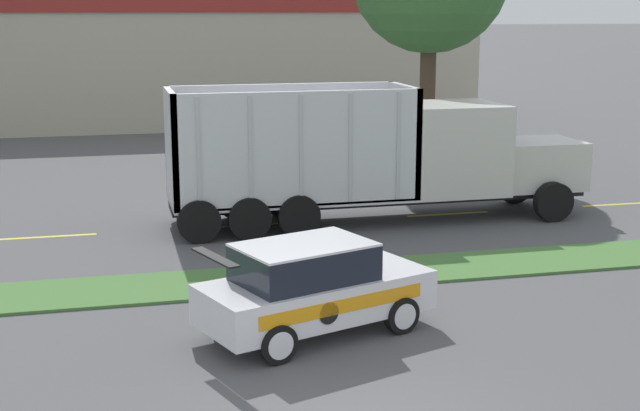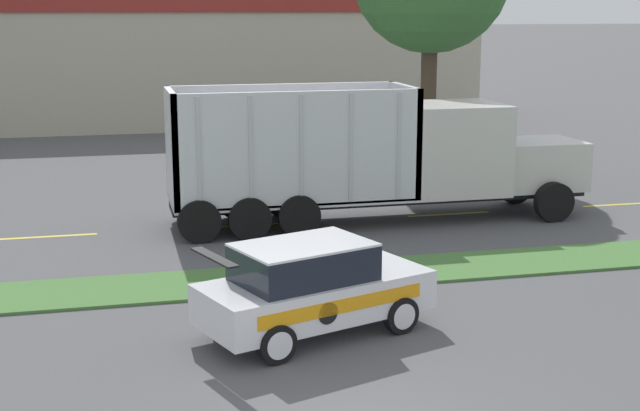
# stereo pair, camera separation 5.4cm
# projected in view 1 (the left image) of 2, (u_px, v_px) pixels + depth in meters

# --- Properties ---
(grass_verge) EXTENTS (120.00, 2.01, 0.06)m
(grass_verge) POSITION_uv_depth(u_px,v_px,m) (264.00, 280.00, 18.84)
(grass_verge) COLOR #477538
(grass_verge) RESTS_ON ground_plane
(centre_line_3) EXTENTS (2.40, 0.14, 0.01)m
(centre_line_3) POSITION_uv_depth(u_px,v_px,m) (48.00, 237.00, 22.52)
(centre_line_3) COLOR yellow
(centre_line_3) RESTS_ON ground_plane
(centre_line_4) EXTENTS (2.40, 0.14, 0.01)m
(centre_line_4) POSITION_uv_depth(u_px,v_px,m) (258.00, 225.00, 23.77)
(centre_line_4) COLOR yellow
(centre_line_4) RESTS_ON ground_plane
(centre_line_5) EXTENTS (2.40, 0.14, 0.01)m
(centre_line_5) POSITION_uv_depth(u_px,v_px,m) (448.00, 214.00, 25.01)
(centre_line_5) COLOR yellow
(centre_line_5) RESTS_ON ground_plane
(centre_line_6) EXTENTS (2.40, 0.14, 0.01)m
(centre_line_6) POSITION_uv_depth(u_px,v_px,m) (619.00, 204.00, 26.26)
(centre_line_6) COLOR yellow
(centre_line_6) RESTS_ON ground_plane
(dump_truck_mid) EXTENTS (11.43, 2.70, 3.67)m
(dump_truck_mid) POSITION_uv_depth(u_px,v_px,m) (411.00, 160.00, 24.10)
(dump_truck_mid) COLOR black
(dump_truck_mid) RESTS_ON ground_plane
(rally_car) EXTENTS (4.45, 2.99, 1.72)m
(rally_car) POSITION_uv_depth(u_px,v_px,m) (313.00, 287.00, 15.61)
(rally_car) COLOR white
(rally_car) RESTS_ON ground_plane
(store_building_backdrop) EXTENTS (38.95, 12.10, 6.33)m
(store_building_backdrop) POSITION_uv_depth(u_px,v_px,m) (77.00, 58.00, 45.40)
(store_building_backdrop) COLOR #BCB29E
(store_building_backdrop) RESTS_ON ground_plane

